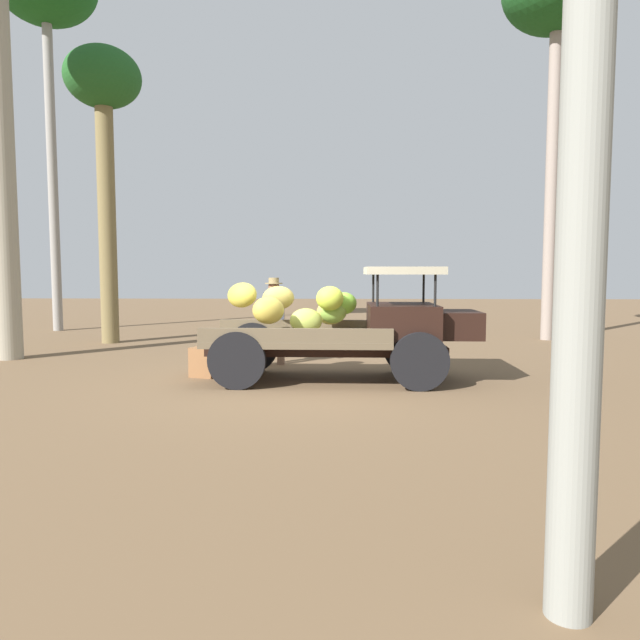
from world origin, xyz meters
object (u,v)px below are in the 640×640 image
object	(u,v)px
loose_banana_bunch	(242,352)
wooden_crate	(207,361)
truck	(354,325)
farmer	(274,315)

from	to	relation	value
loose_banana_bunch	wooden_crate	bearing A→B (deg)	-100.98
truck	farmer	size ratio (longest dim) A/B	2.65
truck	wooden_crate	bearing A→B (deg)	173.12
farmer	wooden_crate	world-z (taller)	farmer
truck	wooden_crate	world-z (taller)	truck
farmer	loose_banana_bunch	distance (m)	1.14
wooden_crate	loose_banana_bunch	bearing A→B (deg)	79.02
wooden_crate	farmer	bearing A→B (deg)	51.20
truck	farmer	world-z (taller)	truck
truck	farmer	xyz separation A→B (m)	(-1.52, 1.62, 0.04)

